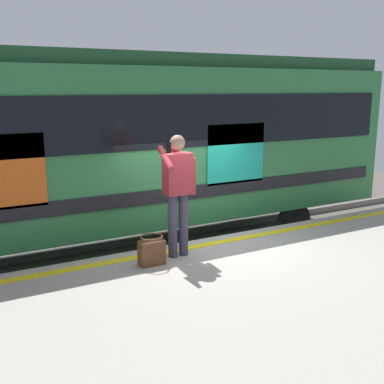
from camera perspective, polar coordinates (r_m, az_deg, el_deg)
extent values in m
plane|color=#4C4742|center=(8.22, 1.21, -11.90)|extent=(24.44, 24.44, 0.00)
cube|color=#9E998E|center=(6.41, 11.31, -14.98)|extent=(13.69, 4.36, 0.94)
cube|color=yellow|center=(7.64, 2.37, -6.29)|extent=(13.41, 0.16, 0.01)
cube|color=slate|center=(9.36, -3.19, -8.26)|extent=(17.79, 0.08, 0.16)
cube|color=slate|center=(10.60, -6.55, -5.79)|extent=(17.79, 0.08, 0.16)
cube|color=#2D723F|center=(9.14, -10.59, 5.74)|extent=(11.58, 2.92, 2.80)
cube|color=#1B4426|center=(9.09, -10.99, 15.31)|extent=(11.35, 2.68, 0.24)
cube|color=black|center=(7.71, -7.27, 8.28)|extent=(11.00, 0.03, 0.90)
cube|color=black|center=(7.90, -7.02, -0.88)|extent=(11.00, 0.03, 0.24)
cube|color=#19A58C|center=(8.72, 5.39, 4.65)|extent=(1.23, 0.02, 1.10)
cube|color=#D85919|center=(7.29, -22.09, 2.21)|extent=(1.23, 0.02, 1.10)
cylinder|color=black|center=(10.34, 12.25, -3.58)|extent=(0.84, 0.12, 0.84)
cylinder|color=black|center=(12.13, 5.07, -0.93)|extent=(0.84, 0.12, 0.84)
cylinder|color=#383347|center=(7.02, -1.05, -3.97)|extent=(0.14, 0.14, 0.95)
cylinder|color=#383347|center=(6.94, -2.37, -4.17)|extent=(0.14, 0.14, 0.95)
cube|color=maroon|center=(6.79, -1.75, 2.23)|extent=(0.40, 0.24, 0.61)
sphere|color=maroon|center=(6.89, -2.37, 4.75)|extent=(0.20, 0.20, 0.20)
sphere|color=tan|center=(6.73, -1.77, 6.02)|extent=(0.22, 0.22, 0.22)
cylinder|color=maroon|center=(6.92, 0.10, 1.91)|extent=(0.09, 0.09, 0.54)
cylinder|color=maroon|center=(6.58, -3.24, 4.10)|extent=(0.09, 0.42, 0.33)
cube|color=black|center=(6.47, -2.87, 5.39)|extent=(0.07, 0.02, 0.15)
cube|color=#59331E|center=(6.75, -4.92, -7.36)|extent=(0.36, 0.19, 0.35)
torus|color=#59331E|center=(6.67, -4.96, -5.44)|extent=(0.33, 0.33, 0.02)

